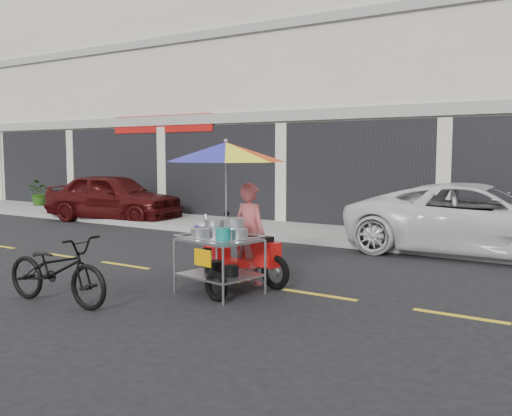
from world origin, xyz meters
The scene contains 9 objects.
ground centered at (0.00, 0.00, 0.00)m, with size 90.00×90.00×0.00m, color black.
sidewalk centered at (0.00, 5.50, 0.07)m, with size 45.00×3.00×0.15m, color gray.
centerline centered at (0.00, 0.00, 0.00)m, with size 42.00×0.10×0.01m, color gold.
maroon_sedan centered at (-9.39, 4.70, 0.73)m, with size 1.73×4.30×1.47m, color #3C0A0A.
white_pickup centered at (1.21, 4.70, 0.73)m, with size 2.42×5.25×1.46m, color silver.
plant_tall centered at (-14.39, 5.76, 0.63)m, with size 0.87×0.75×0.96m, color #214411.
plant_short centered at (-11.78, 5.35, 0.62)m, with size 0.53×0.53×0.94m, color #214411.
near_bicycle centered at (-2.77, -2.42, 0.48)m, with size 0.64×1.83×0.96m, color black.
food_vendor_rig centered at (-1.24, -0.41, 1.43)m, with size 2.26×2.07×2.28m.
Camera 1 is at (3.72, -7.33, 2.07)m, focal length 40.00 mm.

